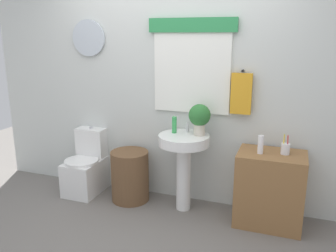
# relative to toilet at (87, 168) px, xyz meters

# --- Properties ---
(ground_plane) EXTENTS (8.00, 8.00, 0.00)m
(ground_plane) POSITION_rel_toilet_xyz_m (0.96, -0.88, -0.28)
(ground_plane) COLOR slate
(back_wall) EXTENTS (4.40, 0.18, 2.60)m
(back_wall) POSITION_rel_toilet_xyz_m (0.96, 0.26, 1.02)
(back_wall) COLOR silver
(back_wall) RESTS_ON ground_plane
(toilet) EXTENTS (0.38, 0.51, 0.74)m
(toilet) POSITION_rel_toilet_xyz_m (0.00, 0.00, 0.00)
(toilet) COLOR white
(toilet) RESTS_ON ground_plane
(laundry_hamper) EXTENTS (0.41, 0.41, 0.56)m
(laundry_hamper) POSITION_rel_toilet_xyz_m (0.57, -0.03, -0.00)
(laundry_hamper) COLOR brown
(laundry_hamper) RESTS_ON ground_plane
(pedestal_sink) EXTENTS (0.51, 0.51, 0.81)m
(pedestal_sink) POSITION_rel_toilet_xyz_m (1.19, -0.03, 0.32)
(pedestal_sink) COLOR white
(pedestal_sink) RESTS_ON ground_plane
(faucet) EXTENTS (0.03, 0.03, 0.10)m
(faucet) POSITION_rel_toilet_xyz_m (1.19, 0.09, 0.57)
(faucet) COLOR silver
(faucet) RESTS_ON pedestal_sink
(wooden_cabinet) EXTENTS (0.62, 0.44, 0.72)m
(wooden_cabinet) POSITION_rel_toilet_xyz_m (2.05, -0.03, 0.08)
(wooden_cabinet) COLOR olive
(wooden_cabinet) RESTS_ON ground_plane
(soap_bottle) EXTENTS (0.05, 0.05, 0.17)m
(soap_bottle) POSITION_rel_toilet_xyz_m (1.07, 0.02, 0.61)
(soap_bottle) COLOR green
(soap_bottle) RESTS_ON pedestal_sink
(potted_plant) EXTENTS (0.22, 0.22, 0.31)m
(potted_plant) POSITION_rel_toilet_xyz_m (1.33, 0.03, 0.71)
(potted_plant) COLOR beige
(potted_plant) RESTS_ON pedestal_sink
(lotion_bottle) EXTENTS (0.05, 0.05, 0.17)m
(lotion_bottle) POSITION_rel_toilet_xyz_m (1.94, -0.07, 0.52)
(lotion_bottle) COLOR white
(lotion_bottle) RESTS_ON wooden_cabinet
(toothbrush_cup) EXTENTS (0.08, 0.08, 0.19)m
(toothbrush_cup) POSITION_rel_toilet_xyz_m (2.16, -0.02, 0.49)
(toothbrush_cup) COLOR silver
(toothbrush_cup) RESTS_ON wooden_cabinet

